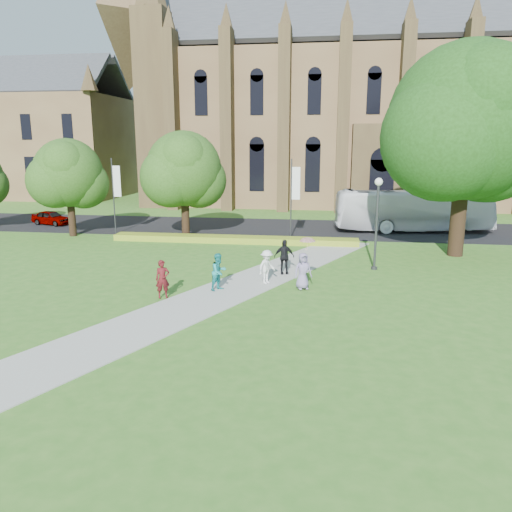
% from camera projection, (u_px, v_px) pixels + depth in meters
% --- Properties ---
extents(ground, '(160.00, 160.00, 0.00)m').
position_uv_depth(ground, '(224.00, 297.00, 23.56)').
color(ground, '#356E21').
rests_on(ground, ground).
extents(road, '(160.00, 10.00, 0.02)m').
position_uv_depth(road, '(272.00, 228.00, 42.86)').
color(road, black).
rests_on(road, ground).
extents(footpath, '(15.58, 28.54, 0.04)m').
position_uv_depth(footpath, '(228.00, 291.00, 24.52)').
color(footpath, '#B2B2A8').
rests_on(footpath, ground).
extents(flower_hedge, '(18.00, 1.40, 0.45)m').
position_uv_depth(flower_hedge, '(234.00, 239.00, 36.53)').
color(flower_hedge, gold).
rests_on(flower_hedge, ground).
extents(cathedral, '(52.60, 18.25, 28.00)m').
position_uv_depth(cathedral, '(377.00, 91.00, 57.62)').
color(cathedral, olive).
rests_on(cathedral, ground).
extents(building_west, '(22.00, 14.00, 18.30)m').
position_uv_depth(building_west, '(39.00, 127.00, 66.80)').
color(building_west, olive).
rests_on(building_west, ground).
extents(streetlamp, '(0.44, 0.44, 5.24)m').
position_uv_depth(streetlamp, '(377.00, 213.00, 28.05)').
color(streetlamp, '#38383D').
rests_on(streetlamp, ground).
extents(large_tree, '(9.60, 9.60, 13.20)m').
position_uv_depth(large_tree, '(467.00, 122.00, 30.50)').
color(large_tree, '#332114').
rests_on(large_tree, ground).
extents(street_tree_0, '(5.20, 5.20, 7.50)m').
position_uv_depth(street_tree_0, '(68.00, 173.00, 38.08)').
color(street_tree_0, '#332114').
rests_on(street_tree_0, ground).
extents(street_tree_1, '(5.60, 5.60, 8.05)m').
position_uv_depth(street_tree_1, '(184.00, 169.00, 37.23)').
color(street_tree_1, '#332114').
rests_on(street_tree_1, ground).
extents(banner_pole_0, '(0.70, 0.10, 6.00)m').
position_uv_depth(banner_pole_0, '(293.00, 194.00, 37.18)').
color(banner_pole_0, '#38383D').
rests_on(banner_pole_0, ground).
extents(banner_pole_1, '(0.70, 0.10, 6.00)m').
position_uv_depth(banner_pole_1, '(115.00, 192.00, 39.14)').
color(banner_pole_1, '#38383D').
rests_on(banner_pole_1, ground).
extents(tour_coach, '(12.84, 4.57, 3.50)m').
position_uv_depth(tour_coach, '(413.00, 210.00, 40.80)').
color(tour_coach, white).
rests_on(tour_coach, road).
extents(car_0, '(3.97, 2.52, 1.26)m').
position_uv_depth(car_0, '(51.00, 218.00, 44.27)').
color(car_0, gray).
rests_on(car_0, road).
extents(pedestrian_0, '(0.78, 0.67, 1.80)m').
position_uv_depth(pedestrian_0, '(163.00, 279.00, 23.21)').
color(pedestrian_0, '#511215').
rests_on(pedestrian_0, footpath).
extents(pedestrian_1, '(1.08, 1.14, 1.85)m').
position_uv_depth(pedestrian_1, '(219.00, 272.00, 24.43)').
color(pedestrian_1, teal).
rests_on(pedestrian_1, footpath).
extents(pedestrian_2, '(1.18, 1.29, 1.75)m').
position_uv_depth(pedestrian_2, '(267.00, 267.00, 25.62)').
color(pedestrian_2, silver).
rests_on(pedestrian_2, footpath).
extents(pedestrian_3, '(1.21, 0.76, 1.92)m').
position_uv_depth(pedestrian_3, '(284.00, 257.00, 27.48)').
color(pedestrian_3, black).
rests_on(pedestrian_3, footpath).
extents(pedestrian_4, '(1.05, 0.90, 1.82)m').
position_uv_depth(pedestrian_4, '(303.00, 271.00, 24.63)').
color(pedestrian_4, gray).
rests_on(pedestrian_4, footpath).
extents(parasol, '(0.82, 0.82, 0.68)m').
position_uv_depth(parasol, '(307.00, 246.00, 24.42)').
color(parasol, '#EFAAA8').
rests_on(parasol, pedestrian_4).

